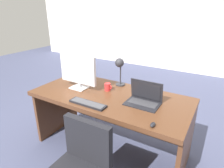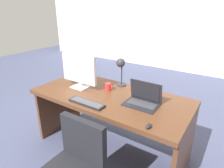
# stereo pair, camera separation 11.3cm
# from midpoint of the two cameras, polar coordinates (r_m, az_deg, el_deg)

# --- Properties ---
(ground) EXTENTS (12.00, 12.00, 0.00)m
(ground) POSITION_cam_midpoint_polar(r_m,az_deg,el_deg) (3.75, 13.46, -5.40)
(ground) COLOR #474C6B
(back_wall) EXTENTS (10.00, 0.10, 2.80)m
(back_wall) POSITION_cam_midpoint_polar(r_m,az_deg,el_deg) (5.53, 23.64, 17.22)
(back_wall) COLOR silver
(back_wall) RESTS_ON ground
(desk) EXTENTS (1.79, 0.84, 0.74)m
(desk) POSITION_cam_midpoint_polar(r_m,az_deg,el_deg) (2.32, 1.44, -7.06)
(desk) COLOR #56331E
(desk) RESTS_ON ground
(monitor) EXTENTS (0.50, 0.16, 0.42)m
(monitor) POSITION_cam_midpoint_polar(r_m,az_deg,el_deg) (2.35, -8.33, 4.15)
(monitor) COLOR silver
(monitor) RESTS_ON desk
(laptop) EXTENTS (0.35, 0.24, 0.23)m
(laptop) POSITION_cam_midpoint_polar(r_m,az_deg,el_deg) (2.03, 10.87, -3.77)
(laptop) COLOR black
(laptop) RESTS_ON desk
(keyboard) EXTENTS (0.41, 0.11, 0.02)m
(keyboard) POSITION_cam_midpoint_polar(r_m,az_deg,el_deg) (2.02, -5.89, -5.56)
(keyboard) COLOR black
(keyboard) RESTS_ON desk
(mouse) EXTENTS (0.04, 0.07, 0.03)m
(mouse) POSITION_cam_midpoint_polar(r_m,az_deg,el_deg) (1.68, 12.69, -11.95)
(mouse) COLOR black
(mouse) RESTS_ON desk
(desk_lamp) EXTENTS (0.12, 0.15, 0.36)m
(desk_lamp) POSITION_cam_midpoint_polar(r_m,az_deg,el_deg) (2.38, 3.97, 5.18)
(desk_lamp) COLOR #2D2D33
(desk_lamp) RESTS_ON desk
(coffee_mug) EXTENTS (0.10, 0.07, 0.09)m
(coffee_mug) POSITION_cam_midpoint_polar(r_m,az_deg,el_deg) (2.31, 0.27, -0.85)
(coffee_mug) COLOR red
(coffee_mug) RESTS_ON desk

